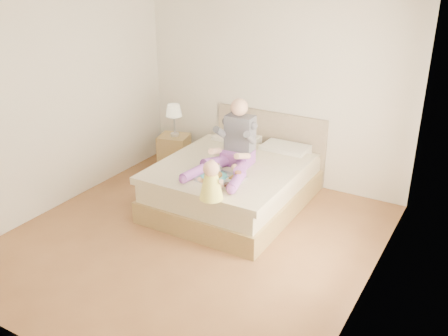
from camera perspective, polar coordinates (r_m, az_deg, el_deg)
The scene contains 7 objects.
room at distance 5.24m, azimuth -3.34°, elevation 5.91°, with size 4.02×4.22×2.71m.
bed at distance 6.57m, azimuth 1.48°, elevation -1.46°, with size 1.70×2.18×1.00m.
nightstand at distance 7.70m, azimuth -5.70°, elevation 1.86°, with size 0.51×0.48×0.53m.
lamp at distance 7.48m, azimuth -5.74°, elevation 6.36°, with size 0.24×0.24×0.49m.
adult at distance 6.14m, azimuth 1.08°, elevation 2.28°, with size 0.74×1.06×0.87m.
tray at distance 5.87m, azimuth -0.34°, elevation -1.09°, with size 0.54×0.44×0.15m.
baby at distance 5.39m, azimuth -1.44°, elevation -1.73°, with size 0.31×0.40×0.44m.
Camera 1 is at (2.85, -4.14, 3.09)m, focal length 40.00 mm.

